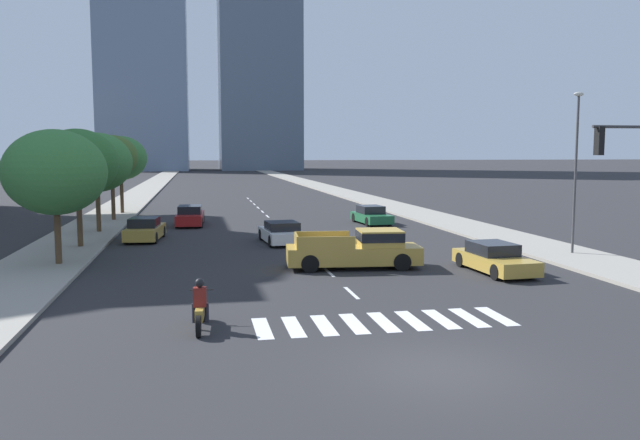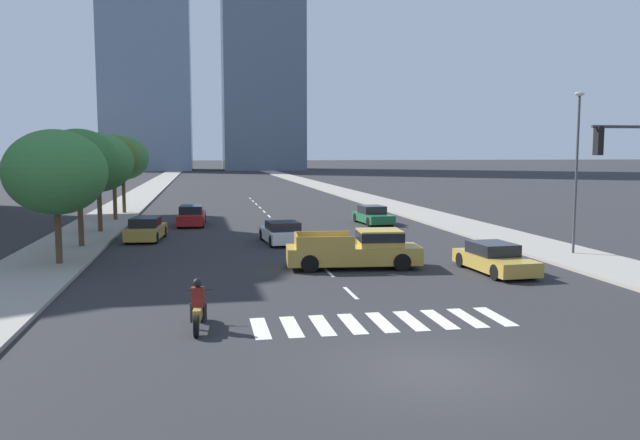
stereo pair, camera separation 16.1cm
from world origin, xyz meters
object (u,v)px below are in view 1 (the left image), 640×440
(sedan_red_1, at_px, (190,216))
(sedan_gold_3, at_px, (494,259))
(street_tree_second, at_px, (77,163))
(street_tree_nearest, at_px, (55,172))
(street_tree_fourth, at_px, (112,157))
(sedan_gold_4, at_px, (145,230))
(street_tree_fifth, at_px, (121,158))
(pickup_truck, at_px, (360,250))
(sedan_green_0, at_px, (371,216))
(street_tree_third, at_px, (97,162))
(motorcycle_lead, at_px, (200,309))
(sedan_white_2, at_px, (282,233))
(street_lamp_east, at_px, (576,161))

(sedan_red_1, distance_m, sedan_gold_3, 23.72)
(sedan_red_1, height_order, street_tree_second, street_tree_second)
(street_tree_nearest, relative_size, street_tree_fourth, 0.96)
(sedan_gold_4, bearing_deg, street_tree_fifth, 16.44)
(sedan_gold_4, distance_m, street_tree_fourth, 11.79)
(street_tree_nearest, bearing_deg, street_tree_fifth, 90.00)
(pickup_truck, xyz_separation_m, sedan_green_0, (5.10, 16.58, -0.23))
(street_tree_third, bearing_deg, motorcycle_lead, -75.15)
(sedan_white_2, bearing_deg, street_tree_second, 86.11)
(motorcycle_lead, distance_m, street_tree_nearest, 13.29)
(sedan_gold_4, bearing_deg, street_lamp_east, -108.89)
(sedan_gold_3, relative_size, street_tree_second, 0.75)
(street_tree_fifth, bearing_deg, sedan_green_0, -29.72)
(motorcycle_lead, xyz_separation_m, street_tree_second, (-6.07, 16.56, 3.89))
(sedan_red_1, height_order, sedan_white_2, sedan_red_1)
(sedan_gold_3, relative_size, street_tree_third, 0.75)
(motorcycle_lead, relative_size, sedan_gold_4, 0.51)
(sedan_gold_4, bearing_deg, motorcycle_lead, -165.35)
(sedan_green_0, xyz_separation_m, street_tree_fifth, (-18.02, 10.29, 3.97))
(pickup_truck, relative_size, street_tree_third, 0.97)
(street_tree_third, height_order, street_tree_fifth, street_tree_fifth)
(motorcycle_lead, relative_size, street_tree_nearest, 0.38)
(street_lamp_east, height_order, street_tree_fourth, street_lamp_east)
(sedan_white_2, bearing_deg, sedan_gold_3, -147.98)
(street_tree_fourth, bearing_deg, street_tree_nearest, -90.00)
(pickup_truck, bearing_deg, street_tree_nearest, 173.08)
(pickup_truck, bearing_deg, street_tree_third, 137.13)
(motorcycle_lead, height_order, sedan_green_0, motorcycle_lead)
(street_lamp_east, height_order, street_tree_fifth, street_lamp_east)
(pickup_truck, distance_m, street_tree_nearest, 13.63)
(street_tree_nearest, bearing_deg, pickup_truck, -12.15)
(sedan_gold_3, distance_m, street_tree_fourth, 29.98)
(street_tree_second, xyz_separation_m, street_tree_third, (0.00, 6.34, -0.08))
(street_tree_second, relative_size, street_tree_fourth, 0.99)
(motorcycle_lead, bearing_deg, sedan_gold_3, -57.76)
(sedan_gold_3, distance_m, street_tree_fifth, 34.36)
(sedan_gold_3, bearing_deg, sedan_red_1, -150.72)
(sedan_red_1, distance_m, street_tree_third, 7.58)
(street_tree_nearest, xyz_separation_m, street_tree_fifth, (-0.00, 24.08, 0.40))
(street_tree_third, distance_m, street_tree_fourth, 7.06)
(pickup_truck, xyz_separation_m, sedan_white_2, (-2.35, 8.24, -0.25))
(pickup_truck, bearing_deg, sedan_white_2, 111.17)
(sedan_red_1, relative_size, street_tree_second, 0.80)
(pickup_truck, relative_size, sedan_white_2, 1.35)
(pickup_truck, relative_size, sedan_green_0, 1.35)
(street_lamp_east, distance_m, street_tree_nearest, 23.96)
(motorcycle_lead, bearing_deg, street_tree_fourth, 15.55)
(sedan_white_2, bearing_deg, sedan_gold_4, 66.32)
(sedan_green_0, relative_size, street_tree_second, 0.72)
(street_tree_nearest, height_order, street_tree_fourth, street_tree_fourth)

